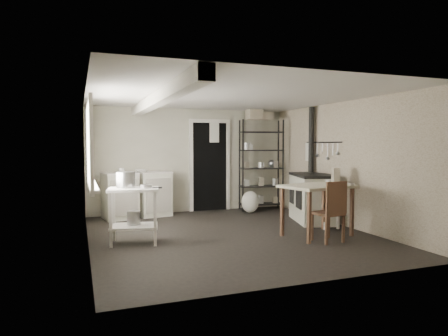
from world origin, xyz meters
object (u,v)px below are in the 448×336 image
object	(u,v)px
flour_sack	(250,202)
stove	(312,199)
chair	(328,210)
shelf_rack	(261,169)
prep_table	(134,217)
stockpot	(126,182)
work_table	(317,213)
base_cabinets	(137,195)

from	to	relation	value
flour_sack	stove	bearing A→B (deg)	-61.40
chair	flour_sack	bearing A→B (deg)	84.65
shelf_rack	prep_table	bearing A→B (deg)	-135.57
stove	stockpot	bearing A→B (deg)	-156.53
work_table	base_cabinets	bearing A→B (deg)	132.44
prep_table	work_table	distance (m)	2.94
shelf_rack	chair	size ratio (longest dim) A/B	2.18
stove	base_cabinets	bearing A→B (deg)	167.72
stove	chair	bearing A→B (deg)	-98.77
base_cabinets	shelf_rack	world-z (taller)	shelf_rack
base_cabinets	shelf_rack	distance (m)	2.87
prep_table	shelf_rack	bearing A→B (deg)	34.91
prep_table	work_table	world-z (taller)	prep_table
work_table	flour_sack	xyz separation A→B (m)	(-0.11, 2.45, -0.14)
prep_table	flour_sack	xyz separation A→B (m)	(2.78, 1.92, -0.16)
prep_table	shelf_rack	distance (m)	3.92
stove	work_table	bearing A→B (deg)	-103.63
work_table	chair	size ratio (longest dim) A/B	1.17
stove	flour_sack	distance (m)	1.54
stove	flour_sack	world-z (taller)	stove
prep_table	base_cabinets	distance (m)	2.27
stockpot	flour_sack	world-z (taller)	stockpot
flour_sack	work_table	bearing A→B (deg)	-87.34
prep_table	base_cabinets	bearing A→B (deg)	80.91
stockpot	shelf_rack	size ratio (longest dim) A/B	0.15
shelf_rack	flour_sack	bearing A→B (deg)	-134.05
stockpot	flour_sack	distance (m)	3.50
prep_table	shelf_rack	world-z (taller)	shelf_rack
stove	chair	size ratio (longest dim) A/B	1.25
prep_table	base_cabinets	xyz separation A→B (m)	(0.36, 2.25, 0.06)
shelf_rack	work_table	size ratio (longest dim) A/B	1.86
prep_table	chair	size ratio (longest dim) A/B	0.89
stockpot	work_table	size ratio (longest dim) A/B	0.27
stove	flour_sack	size ratio (longest dim) A/B	2.49
base_cabinets	flour_sack	world-z (taller)	base_cabinets
flour_sack	base_cabinets	bearing A→B (deg)	172.43
shelf_rack	flour_sack	xyz separation A→B (m)	(-0.40, -0.30, -0.71)
prep_table	chair	world-z (taller)	chair
chair	flour_sack	xyz separation A→B (m)	(-0.06, 2.83, -0.24)
chair	base_cabinets	bearing A→B (deg)	121.65
chair	flour_sack	world-z (taller)	chair
chair	work_table	bearing A→B (deg)	75.42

